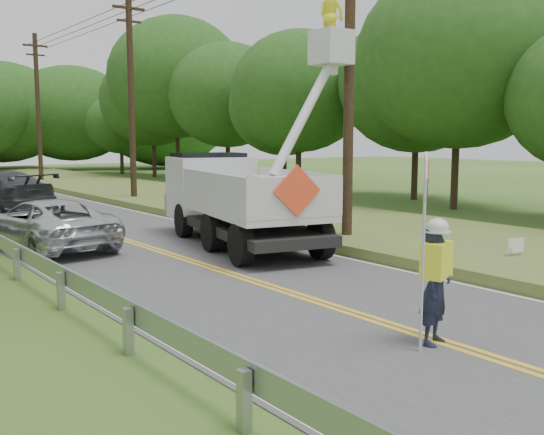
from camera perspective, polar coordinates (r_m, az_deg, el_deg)
ground at (r=9.30m, az=23.31°, el=-13.07°), size 140.00×140.00×0.00m
road at (r=20.04m, az=-13.81°, el=-1.88°), size 7.20×96.00×0.03m
utility_poles at (r=24.84m, az=-6.09°, el=12.20°), size 1.60×43.30×10.00m
tall_grass_verge at (r=23.66m, az=2.21°, el=0.06°), size 7.00×96.00×0.30m
treeline_right at (r=37.13m, az=1.80°, el=12.19°), size 11.06×53.48×12.20m
flagger at (r=9.72m, az=14.77°, el=-5.30°), size 1.10×0.67×2.93m
bucket_truck at (r=18.96m, az=-3.47°, el=2.75°), size 4.44×7.92×7.29m
suv_silver at (r=18.59m, az=-20.02°, el=-0.57°), size 2.96×5.38×1.43m
yard_sign at (r=16.20m, az=21.46°, el=-2.50°), size 0.50×0.13×0.73m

